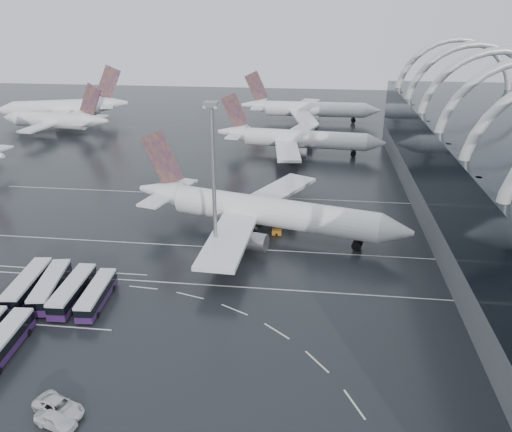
# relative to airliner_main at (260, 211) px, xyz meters

# --- Properties ---
(ground) EXTENTS (420.00, 420.00, 0.00)m
(ground) POSITION_rel_airliner_main_xyz_m (-7.61, -19.31, -4.93)
(ground) COLOR black
(ground) RESTS_ON ground
(lane_marking_near) EXTENTS (120.00, 0.25, 0.01)m
(lane_marking_near) POSITION_rel_airliner_main_xyz_m (-7.61, -21.31, -4.93)
(lane_marking_near) COLOR silver
(lane_marking_near) RESTS_ON ground
(lane_marking_mid) EXTENTS (120.00, 0.25, 0.01)m
(lane_marking_mid) POSITION_rel_airliner_main_xyz_m (-7.61, -7.31, -4.93)
(lane_marking_mid) COLOR silver
(lane_marking_mid) RESTS_ON ground
(lane_marking_far) EXTENTS (120.00, 0.25, 0.01)m
(lane_marking_far) POSITION_rel_airliner_main_xyz_m (-7.61, 20.69, -4.93)
(lane_marking_far) COLOR silver
(lane_marking_far) RESTS_ON ground
(bus_bay_line_south) EXTENTS (28.00, 0.25, 0.01)m
(bus_bay_line_south) POSITION_rel_airliner_main_xyz_m (-31.61, -35.31, -4.93)
(bus_bay_line_south) COLOR silver
(bus_bay_line_south) RESTS_ON ground
(bus_bay_line_north) EXTENTS (28.00, 0.25, 0.01)m
(bus_bay_line_north) POSITION_rel_airliner_main_xyz_m (-31.61, -19.31, -4.93)
(bus_bay_line_north) COLOR silver
(bus_bay_line_north) RESTS_ON ground
(airliner_main) EXTENTS (57.49, 49.70, 19.70)m
(airliner_main) POSITION_rel_airliner_main_xyz_m (0.00, 0.00, 0.00)
(airliner_main) COLOR white
(airliner_main) RESTS_ON ground
(airliner_gate_b) EXTENTS (52.56, 47.04, 18.24)m
(airliner_gate_b) POSITION_rel_airliner_main_xyz_m (4.55, 60.32, -0.37)
(airliner_gate_b) COLOR white
(airliner_gate_b) RESTS_ON ground
(airliner_gate_c) EXTENTS (54.39, 50.40, 19.45)m
(airliner_gate_c) POSITION_rel_airliner_main_xyz_m (6.76, 106.55, -0.07)
(airliner_gate_c) COLOR white
(airliner_gate_c) RESTS_ON ground
(jet_remote_mid) EXTENTS (42.79, 34.55, 18.61)m
(jet_remote_mid) POSITION_rel_airliner_main_xyz_m (-81.85, 75.53, -0.13)
(jet_remote_mid) COLOR white
(jet_remote_mid) RESTS_ON ground
(jet_remote_far) EXTENTS (48.83, 39.71, 21.66)m
(jet_remote_far) POSITION_rel_airliner_main_xyz_m (-87.57, 94.48, 0.66)
(jet_remote_far) COLOR white
(jet_remote_far) RESTS_ON ground
(bus_row_near_a) EXTENTS (4.33, 13.46, 3.26)m
(bus_row_near_a) POSITION_rel_airliner_main_xyz_m (-34.50, -27.59, -3.14)
(bus_row_near_a) COLOR #311644
(bus_row_near_a) RESTS_ON ground
(bus_row_near_b) EXTENTS (5.17, 13.41, 3.23)m
(bus_row_near_b) POSITION_rel_airliner_main_xyz_m (-30.59, -27.65, -3.16)
(bus_row_near_b) COLOR #311644
(bus_row_near_b) RESTS_ON ground
(bus_row_near_c) EXTENTS (3.46, 12.93, 3.16)m
(bus_row_near_c) POSITION_rel_airliner_main_xyz_m (-26.52, -28.40, -3.20)
(bus_row_near_c) COLOR #311644
(bus_row_near_c) RESTS_ON ground
(bus_row_near_d) EXTENTS (3.53, 12.17, 2.96)m
(bus_row_near_d) POSITION_rel_airliner_main_xyz_m (-22.41, -28.82, -3.31)
(bus_row_near_d) COLOR #311644
(bus_row_near_d) RESTS_ON ground
(bus_row_far_b) EXTENTS (3.73, 12.82, 3.12)m
(bus_row_far_b) POSITION_rel_airliner_main_xyz_m (-29.81, -42.04, -3.22)
(bus_row_far_b) COLOR #311644
(bus_row_far_b) RESTS_ON ground
(van_curve_a) EXTENTS (6.99, 5.12, 1.77)m
(van_curve_a) POSITION_rel_airliner_main_xyz_m (-17.44, -51.21, -4.05)
(van_curve_a) COLOR silver
(van_curve_a) RESTS_ON ground
(van_curve_b) EXTENTS (5.43, 3.40, 1.72)m
(van_curve_b) POSITION_rel_airliner_main_xyz_m (-16.87, -53.09, -4.07)
(van_curve_b) COLOR silver
(van_curve_b) RESTS_ON ground
(floodlight_mast) EXTENTS (2.22, 2.22, 28.90)m
(floodlight_mast) POSITION_rel_airliner_main_xyz_m (-6.61, -12.69, 13.24)
(floodlight_mast) COLOR gray
(floodlight_mast) RESTS_ON ground
(gse_cart_belly_a) EXTENTS (1.94, 1.15, 1.06)m
(gse_cart_belly_a) POSITION_rel_airliner_main_xyz_m (14.78, 4.20, -4.40)
(gse_cart_belly_a) COLOR orange
(gse_cart_belly_a) RESTS_ON ground
(gse_cart_belly_b) EXTENTS (2.31, 1.36, 1.26)m
(gse_cart_belly_b) POSITION_rel_airliner_main_xyz_m (14.36, 7.09, -4.30)
(gse_cart_belly_b) COLOR slate
(gse_cart_belly_b) RESTS_ON ground
(gse_cart_belly_c) EXTENTS (1.90, 1.12, 1.04)m
(gse_cart_belly_c) POSITION_rel_airliner_main_xyz_m (3.44, -0.09, -4.41)
(gse_cart_belly_c) COLOR orange
(gse_cart_belly_c) RESTS_ON ground
(gse_cart_belly_d) EXTENTS (1.97, 1.16, 1.07)m
(gse_cart_belly_d) POSITION_rel_airliner_main_xyz_m (20.17, 6.10, -4.40)
(gse_cart_belly_d) COLOR slate
(gse_cart_belly_d) RESTS_ON ground
(gse_cart_belly_e) EXTENTS (1.95, 1.15, 1.07)m
(gse_cart_belly_e) POSITION_rel_airliner_main_xyz_m (9.29, 12.68, -4.40)
(gse_cart_belly_e) COLOR orange
(gse_cart_belly_e) RESTS_ON ground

